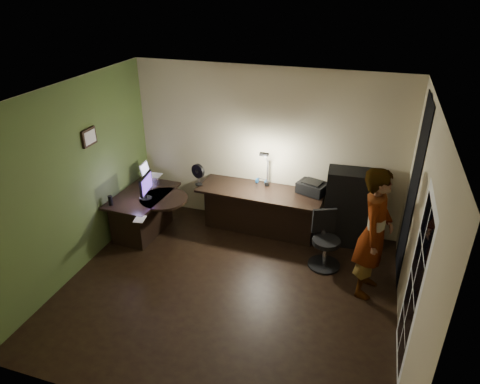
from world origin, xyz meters
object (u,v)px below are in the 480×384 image
(desk_left, at_px, (144,214))
(monitor, at_px, (145,190))
(person, at_px, (374,233))
(desk_right, at_px, (260,211))
(office_chair, at_px, (326,241))
(cabinet, at_px, (352,208))

(desk_left, height_order, monitor, monitor)
(monitor, xyz_separation_m, person, (3.51, -0.31, 0.06))
(desk_left, relative_size, monitor, 2.75)
(desk_right, relative_size, monitor, 4.50)
(desk_left, relative_size, desk_right, 0.61)
(monitor, bearing_deg, person, -13.64)
(desk_right, relative_size, person, 1.11)
(monitor, distance_m, office_chair, 2.92)
(desk_left, height_order, office_chair, office_chair)
(cabinet, height_order, person, person)
(desk_left, height_order, person, person)
(monitor, bearing_deg, desk_right, 14.27)
(cabinet, bearing_deg, desk_left, -170.53)
(cabinet, bearing_deg, office_chair, -113.49)
(desk_right, distance_m, monitor, 1.90)
(desk_right, xyz_separation_m, monitor, (-1.70, -0.71, 0.47))
(office_chair, height_order, person, person)
(desk_right, bearing_deg, monitor, -154.69)
(cabinet, relative_size, monitor, 2.77)
(monitor, bearing_deg, office_chair, -7.33)
(monitor, relative_size, person, 0.25)
(desk_right, distance_m, office_chair, 1.36)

